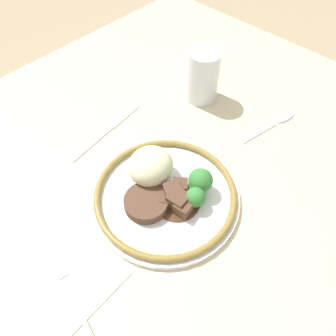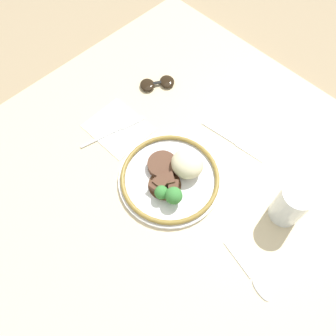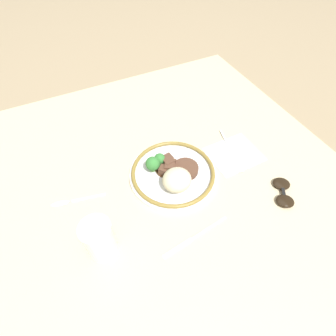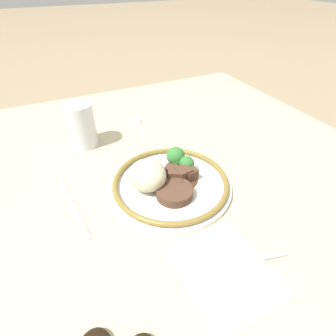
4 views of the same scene
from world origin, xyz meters
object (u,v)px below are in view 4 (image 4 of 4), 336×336
at_px(juice_glass, 82,128).
at_px(knife, 72,203).
at_px(plate, 168,180).
at_px(spoon, 140,122).
at_px(fork, 223,266).

bearing_deg(juice_glass, knife, 161.40).
bearing_deg(plate, juice_glass, 26.62).
bearing_deg(knife, plate, -108.66).
distance_m(juice_glass, knife, 0.24).
distance_m(knife, spoon, 0.37).
distance_m(plate, knife, 0.21).
xyz_separation_m(fork, spoon, (0.53, -0.05, -0.00)).
distance_m(plate, juice_glass, 0.29).
xyz_separation_m(juice_glass, spoon, (0.05, -0.18, -0.05)).
bearing_deg(spoon, juice_glass, 118.16).
bearing_deg(spoon, plate, -177.43).
relative_size(fork, knife, 0.94).
height_order(plate, fork, plate).
xyz_separation_m(plate, spoon, (0.31, -0.05, -0.02)).
xyz_separation_m(plate, knife, (0.04, 0.20, -0.02)).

